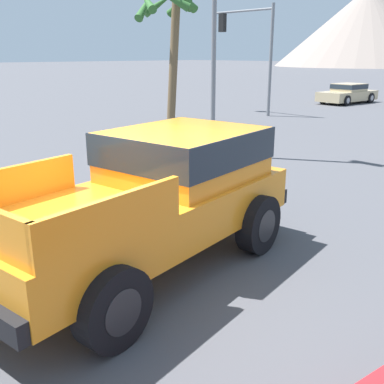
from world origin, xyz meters
TOP-DOWN VIEW (x-y plane):
  - ground_plane at (0.00, 0.00)m, footprint 320.00×320.00m
  - orange_pickup_truck at (-0.01, 0.65)m, footprint 2.90×5.38m
  - parked_car_tan at (-8.95, 23.84)m, footprint 2.18×4.44m
  - traffic_light_main at (-10.21, 15.27)m, footprint 3.70×0.38m
  - palm_tree_short at (-10.14, 9.93)m, footprint 2.83×2.74m

SIDE VIEW (x-z plane):
  - ground_plane at x=0.00m, z-range 0.00..0.00m
  - parked_car_tan at x=-8.95m, z-range 0.01..1.21m
  - orange_pickup_truck at x=-0.01m, z-range 0.14..2.04m
  - traffic_light_main at x=-10.21m, z-range 1.06..6.34m
  - palm_tree_short at x=-10.14m, z-range 1.48..7.23m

